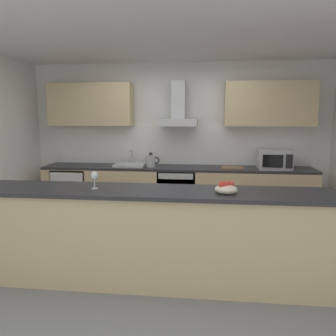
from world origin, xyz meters
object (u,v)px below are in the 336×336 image
fruit_bowl (226,189)px  range_hood (178,112)px  oven (177,193)px  chopping_board (233,168)px  refrigerator (74,193)px  wine_glass (94,177)px  sink (130,164)px  kettle (151,161)px  microwave (275,160)px

fruit_bowl → range_hood: bearing=105.8°
oven → chopping_board: (0.88, -0.02, 0.45)m
refrigerator → fruit_bowl: 3.34m
wine_glass → fruit_bowl: (1.32, -0.05, -0.08)m
wine_glass → chopping_board: 2.64m
refrigerator → sink: size_ratio=1.70×
fruit_bowl → chopping_board: fruit_bowl is taller
kettle → wine_glass: wine_glass is taller
sink → chopping_board: bearing=-1.2°
microwave → kettle: (-1.96, -0.01, -0.04)m
wine_glass → chopping_board: wine_glass is taller
sink → fruit_bowl: 2.64m
oven → fruit_bowl: size_ratio=3.64×
oven → microwave: size_ratio=1.60×
oven → range_hood: 1.33m
fruit_bowl → chopping_board: (0.22, 2.18, -0.13)m
oven → range_hood: bearing=90.0°
kettle → fruit_bowl: size_ratio=1.31×
chopping_board → kettle: bearing=-179.6°
refrigerator → range_hood: range_hood is taller
sink → refrigerator: bearing=-179.2°
wine_glass → range_hood: bearing=74.0°
kettle → range_hood: range_hood is taller
refrigerator → fruit_bowl: size_ratio=3.86×
sink → kettle: 0.36m
wine_glass → fruit_bowl: wine_glass is taller
oven → sink: 0.91m
sink → wine_glass: 2.18m
microwave → chopping_board: microwave is taller
sink → range_hood: size_ratio=0.69×
wine_glass → sink: bearing=93.4°
oven → kettle: kettle is taller
refrigerator → wine_glass: bearing=-62.6°
oven → wine_glass: 2.35m
fruit_bowl → refrigerator: bearing=137.9°
refrigerator → sink: 1.11m
kettle → chopping_board: kettle is taller
sink → range_hood: (0.78, 0.12, 0.86)m
range_hood → wine_glass: 2.47m
microwave → wine_glass: size_ratio=2.81×
kettle → range_hood: (0.43, 0.16, 0.78)m
oven → wine_glass: (-0.65, -2.16, 0.66)m
refrigerator → kettle: size_ratio=2.94×
oven → sink: bearing=179.2°
sink → chopping_board: (1.66, -0.03, -0.02)m
wine_glass → fruit_bowl: size_ratio=0.81×
kettle → range_hood: size_ratio=0.40×
microwave → sink: 2.31m
oven → kettle: bearing=-175.5°
oven → fruit_bowl: bearing=-73.3°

